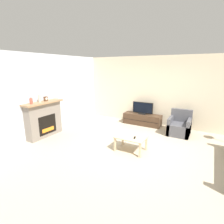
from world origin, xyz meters
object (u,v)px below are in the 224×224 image
Objects in this scene: mantel_vase_left at (31,101)px; coffee_table at (131,139)px; tv_stand at (142,119)px; armchair at (179,127)px; remote at (135,137)px; mantel_vase_centre_left at (39,98)px; tv at (143,109)px; fireplace at (44,119)px; mantel_clock at (46,99)px.

coffee_table is at bearing 16.01° from mantel_vase_left.
tv_stand is 1.55m from armchair.
remote is at bearing -112.42° from armchair.
tv_stand is 2.50m from remote.
mantel_vase_centre_left reaches higher than tv.
remote is (0.67, -2.40, 0.21)m from tv_stand.
mantel_vase_centre_left is (0.02, -0.10, 0.71)m from fireplace.
mantel_vase_left reaches higher than remote.
mantel_vase_left is 0.54m from mantel_clock.
armchair reaches higher than remote.
mantel_vase_left is at bearing -144.11° from armchair.
fireplace is 1.61× the size of tv.
tv reaches higher than remote.
fireplace is 8.68× the size of remote.
mantel_vase_left is at bearing -90.00° from mantel_vase_centre_left.
remote is (-0.83, -2.01, 0.15)m from armchair.
armchair is 2.20m from coffee_table.
tv is at bearing -90.00° from tv_stand.
armchair reaches higher than coffee_table.
tv_stand is 9.65× the size of remote.
remote reaches higher than coffee_table.
armchair is (1.49, -0.39, 0.06)m from tv_stand.
mantel_vase_centre_left is at bearing 174.93° from remote.
armchair is at bearing -14.79° from tv_stand.
mantel_vase_centre_left reaches higher than fireplace.
fireplace is at bearing 99.47° from mantel_vase_centre_left.
fireplace is at bearing -171.56° from coffee_table.
mantel_clock is 0.10× the size of tv_stand.
coffee_table is (-0.96, -1.97, 0.08)m from armchair.
mantel_vase_centre_left is 0.24m from mantel_clock.
coffee_table is at bearing 8.44° from fireplace.
tv is at bearing 50.47° from mantel_vase_centre_left.
fireplace is at bearing -130.72° from tv.
mantel_vase_left is 4.05m from tv.
armchair is 5.43× the size of remote.
armchair is at bearing 64.16° from coffee_table.
tv is 5.39× the size of remote.
mantel_vase_centre_left is at bearing 90.00° from mantel_vase_left.
mantel_vase_left is 0.24× the size of tv.
remote is at bearing 5.03° from mantel_clock.
tv reaches higher than tv_stand.
tv is at bearing 165.28° from armchair.
mantel_clock is 0.18× the size of tv.
coffee_table is at bearing -77.19° from tv.
mantel_clock is 0.19× the size of coffee_table.
tv_stand is (2.41, 2.81, -0.38)m from fireplace.
tv is 2.45m from coffee_table.
mantel_vase_centre_left is (-0.00, 0.30, 0.04)m from mantel_vase_left.
mantel_vase_left is 1.34× the size of mantel_clock.
mantel_vase_centre_left is at bearing -169.60° from coffee_table.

